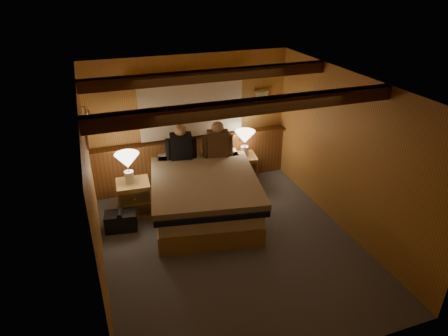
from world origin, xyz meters
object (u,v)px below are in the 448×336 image
nightstand_left (134,198)px  lamp_left (128,162)px  duffel_bag (121,221)px  lamp_right (245,139)px  person_left (181,145)px  bed (204,195)px  nightstand_right (242,169)px  person_right (218,142)px

nightstand_left → lamp_left: bearing=150.8°
lamp_left → duffel_bag: lamp_left is taller
lamp_right → person_left: size_ratio=0.74×
lamp_right → duffel_bag: lamp_right is taller
person_left → lamp_left: bearing=-152.4°
bed → nightstand_right: (0.98, 0.81, -0.09)m
nightstand_left → nightstand_right: (2.05, 0.39, -0.00)m
lamp_right → person_left: 1.20m
nightstand_left → nightstand_right: 2.09m
bed → lamp_left: bearing=168.0°
person_right → duffel_bag: size_ratio=1.26×
duffel_bag → lamp_right: bearing=27.0°
person_right → duffel_bag: person_right is taller
person_left → duffel_bag: size_ratio=1.25×
person_right → duffel_bag: 2.09m
bed → person_left: size_ratio=3.63×
person_left → bed: bearing=-67.7°
person_left → person_right: size_ratio=0.99×
nightstand_right → lamp_right: size_ratio=1.22×
nightstand_right → lamp_left: 2.22m
nightstand_left → lamp_left: 0.64m
bed → person_right: bearing=65.3°
bed → duffel_bag: size_ratio=4.54×
nightstand_left → lamp_right: size_ratio=1.20×
bed → person_left: person_left is taller
bed → person_left: 0.98m
nightstand_left → person_right: person_right is taller
bed → lamp_left: 1.32m
nightstand_right → person_right: bearing=-154.5°
nightstand_left → nightstand_right: bearing=14.4°
lamp_left → nightstand_left: bearing=-32.9°
nightstand_right → lamp_left: size_ratio=1.17×
person_right → lamp_right: bearing=27.0°
person_left → duffel_bag: bearing=-138.7°
bed → nightstand_right: bed is taller
lamp_right → person_right: 0.59m
bed → person_right: size_ratio=3.60×
person_left → duffel_bag: (-1.18, -0.73, -0.82)m
nightstand_left → lamp_left: lamp_left is taller
nightstand_left → person_right: 1.70m
bed → lamp_right: bearing=48.2°
lamp_left → person_right: person_right is taller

